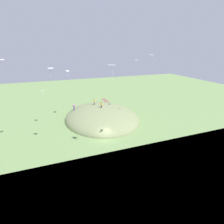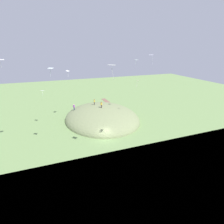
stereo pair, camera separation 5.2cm
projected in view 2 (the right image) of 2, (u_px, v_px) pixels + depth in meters
name	position (u px, v px, depth m)	size (l,w,h in m)	color
ground_plane	(105.00, 139.00, 40.22)	(160.00, 160.00, 0.00)	#6D8C51
grass_hill	(102.00, 119.00, 51.29)	(24.28, 20.28, 7.08)	#7A8559
dirt_path	(109.00, 103.00, 65.45)	(13.22, 1.57, 0.04)	brown
person_watching_kites	(101.00, 104.00, 49.17)	(0.58, 0.58, 1.71)	#3A2A2A
person_with_child	(94.00, 101.00, 52.27)	(0.52, 0.52, 1.75)	#3E3335
person_walking_path	(74.00, 106.00, 51.09)	(0.54, 0.54, 1.73)	#202F4E
kite_0	(42.00, 91.00, 42.82)	(1.06, 1.09, 1.16)	white
kite_1	(50.00, 69.00, 29.67)	(1.02, 1.06, 1.49)	white
kite_2	(151.00, 55.00, 27.21)	(1.11, 0.99, 1.72)	white
kite_3	(136.00, 60.00, 43.11)	(1.06, 1.15, 1.54)	white
kite_4	(111.00, 66.00, 27.21)	(1.38, 1.36, 2.23)	silver
kite_5	(1.00, 60.00, 29.69)	(0.80, 1.02, 1.41)	white
kite_6	(137.00, 81.00, 43.44)	(0.70, 0.72, 1.75)	white
kite_7	(68.00, 71.00, 45.88)	(1.22, 1.15, 1.56)	white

